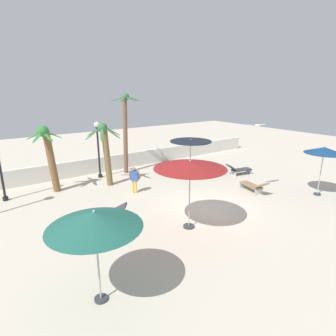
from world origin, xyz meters
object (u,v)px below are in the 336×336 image
patio_umbrella_0 (191,143)px  palm_tree_0 (125,126)px  patio_umbrella_2 (324,151)px  lounge_chair_2 (239,169)px  seagull_0 (257,125)px  lounge_chair_1 (254,186)px  palm_tree_2 (49,151)px  guest_0 (134,178)px  lamp_post_2 (98,145)px  palm_tree_1 (105,147)px  lounge_chair_0 (106,213)px  patio_umbrella_3 (190,165)px  patio_umbrella_1 (95,220)px

patio_umbrella_0 → palm_tree_0: palm_tree_0 is taller
patio_umbrella_2 → lounge_chair_2: (-0.73, 5.06, -2.13)m
seagull_0 → lounge_chair_1: bearing=21.0°
palm_tree_2 → lounge_chair_1: 11.70m
guest_0 → lamp_post_2: bearing=97.4°
patio_umbrella_0 → palm_tree_1: 5.80m
palm_tree_0 → lounge_chair_0: bearing=-124.2°
patio_umbrella_2 → palm_tree_0: palm_tree_0 is taller
palm_tree_1 → palm_tree_2: 3.11m
lounge_chair_0 → seagull_0: size_ratio=1.64×
patio_umbrella_3 → lounge_chair_1: size_ratio=1.55×
patio_umbrella_3 → palm_tree_0: 8.91m
palm_tree_0 → lounge_chair_1: size_ratio=2.82×
patio_umbrella_2 → lounge_chair_1: (-2.60, 2.33, -2.13)m
patio_umbrella_3 → palm_tree_2: palm_tree_2 is taller
patio_umbrella_3 → lounge_chair_2: bearing=26.9°
lamp_post_2 → lounge_chair_2: bearing=-31.8°
lounge_chair_0 → lounge_chair_2: (10.24, 1.29, -0.01)m
guest_0 → palm_tree_0: bearing=68.7°
seagull_0 → lamp_post_2: bearing=126.3°
lamp_post_2 → lounge_chair_0: bearing=-109.6°
palm_tree_0 → seagull_0: palm_tree_0 is taller
patio_umbrella_2 → lounge_chair_0: (-10.97, 3.77, -2.13)m
guest_0 → lounge_chair_1: bearing=-34.2°
patio_umbrella_2 → seagull_0: (-2.98, 2.18, 1.36)m
palm_tree_0 → palm_tree_2: 5.42m
lounge_chair_0 → guest_0: guest_0 is taller
patio_umbrella_2 → seagull_0: bearing=143.8°
patio_umbrella_0 → lounge_chair_0: (-7.70, -3.45, -1.80)m
patio_umbrella_1 → palm_tree_2: size_ratio=0.72×
patio_umbrella_1 → lounge_chair_2: (12.28, 5.71, -2.09)m
palm_tree_1 → seagull_0: seagull_0 is taller
lounge_chair_0 → seagull_0: 8.86m
lamp_post_2 → lounge_chair_0: size_ratio=2.00×
patio_umbrella_0 → lounge_chair_2: size_ratio=1.45×
palm_tree_1 → lounge_chair_2: (8.25, -3.18, -2.02)m
patio_umbrella_2 → palm_tree_2: (-12.00, 9.00, -0.14)m
patio_umbrella_2 → lounge_chair_0: patio_umbrella_2 is taller
patio_umbrella_1 → palm_tree_0: palm_tree_0 is taller
lamp_post_2 → seagull_0: size_ratio=3.27×
palm_tree_0 → lamp_post_2: (-2.00, 0.04, -1.07)m
lounge_chair_1 → lounge_chair_0: bearing=170.2°
palm_tree_0 → patio_umbrella_1: bearing=-120.5°
palm_tree_2 → lounge_chair_0: bearing=-78.9°
patio_umbrella_2 → lounge_chair_1: size_ratio=1.44×
palm_tree_0 → palm_tree_1: palm_tree_0 is taller
seagull_0 → patio_umbrella_0: bearing=93.3°
patio_umbrella_0 → lounge_chair_2: patio_umbrella_0 is taller
patio_umbrella_3 → palm_tree_1: bearing=95.7°
palm_tree_0 → lounge_chair_2: palm_tree_0 is taller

